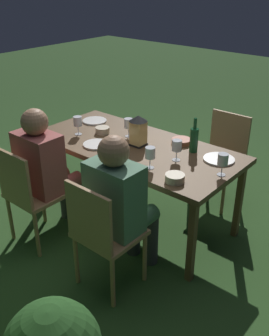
# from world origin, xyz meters

# --- Properties ---
(ground_plane) EXTENTS (16.00, 16.00, 0.00)m
(ground_plane) POSITION_xyz_m (0.00, 0.00, 0.00)
(ground_plane) COLOR #2D5123
(dining_table) EXTENTS (1.82, 0.86, 0.74)m
(dining_table) POSITION_xyz_m (0.00, 0.00, 0.69)
(dining_table) COLOR brown
(dining_table) RESTS_ON ground
(chair_side_right_b) EXTENTS (0.42, 0.40, 0.87)m
(chair_side_right_b) POSITION_xyz_m (0.41, 0.82, 0.49)
(chair_side_right_b) COLOR #9E7A51
(chair_side_right_b) RESTS_ON ground
(person_in_rust) EXTENTS (0.38, 0.47, 1.15)m
(person_in_rust) POSITION_xyz_m (0.41, 0.63, 0.64)
(person_in_rust) COLOR #9E4C47
(person_in_rust) RESTS_ON ground
(chair_side_left_a) EXTENTS (0.42, 0.40, 0.87)m
(chair_side_left_a) POSITION_xyz_m (-0.41, -0.82, 0.49)
(chair_side_left_a) COLOR #9E7A51
(chair_side_left_a) RESTS_ON ground
(chair_side_right_a) EXTENTS (0.42, 0.40, 0.87)m
(chair_side_right_a) POSITION_xyz_m (-0.41, 0.82, 0.49)
(chair_side_right_a) COLOR #9E7A51
(chair_side_right_a) RESTS_ON ground
(person_in_green) EXTENTS (0.38, 0.47, 1.15)m
(person_in_green) POSITION_xyz_m (-0.41, 0.63, 0.64)
(person_in_green) COLOR #4C7A5B
(person_in_green) RESTS_ON ground
(lantern_centerpiece) EXTENTS (0.15, 0.15, 0.27)m
(lantern_centerpiece) POSITION_xyz_m (-0.03, -0.02, 0.89)
(lantern_centerpiece) COLOR black
(lantern_centerpiece) RESTS_ON dining_table
(green_bottle_on_table) EXTENTS (0.07, 0.07, 0.29)m
(green_bottle_on_table) POSITION_xyz_m (-0.46, -0.21, 0.85)
(green_bottle_on_table) COLOR #144723
(green_bottle_on_table) RESTS_ON dining_table
(wine_glass_a) EXTENTS (0.08, 0.08, 0.17)m
(wine_glass_a) POSITION_xyz_m (-0.45, 0.02, 0.86)
(wine_glass_a) COLOR silver
(wine_glass_a) RESTS_ON dining_table
(wine_glass_b) EXTENTS (0.08, 0.08, 0.17)m
(wine_glass_b) POSITION_xyz_m (-0.84, 0.01, 0.86)
(wine_glass_b) COLOR silver
(wine_glass_b) RESTS_ON dining_table
(wine_glass_c) EXTENTS (0.08, 0.08, 0.17)m
(wine_glass_c) POSITION_xyz_m (0.54, 0.15, 0.86)
(wine_glass_c) COLOR silver
(wine_glass_c) RESTS_ON dining_table
(wine_glass_d) EXTENTS (0.08, 0.08, 0.17)m
(wine_glass_d) POSITION_xyz_m (-0.37, 0.26, 0.86)
(wine_glass_d) COLOR silver
(wine_glass_d) RESTS_ON dining_table
(wine_glass_e) EXTENTS (0.08, 0.08, 0.17)m
(wine_glass_e) POSITION_xyz_m (0.16, -0.11, 0.86)
(wine_glass_e) COLOR silver
(wine_glass_e) RESTS_ON dining_table
(plate_a) EXTENTS (0.23, 0.23, 0.01)m
(plate_a) POSITION_xyz_m (0.24, 0.22, 0.75)
(plate_a) COLOR silver
(plate_a) RESTS_ON dining_table
(plate_b) EXTENTS (0.25, 0.25, 0.01)m
(plate_b) POSITION_xyz_m (-0.70, -0.20, 0.75)
(plate_b) COLOR silver
(plate_b) RESTS_ON dining_table
(plate_c) EXTENTS (0.24, 0.24, 0.01)m
(plate_c) POSITION_xyz_m (0.67, -0.18, 0.75)
(plate_c) COLOR silver
(plate_c) RESTS_ON dining_table
(bowl_olives) EXTENTS (0.17, 0.17, 0.04)m
(bowl_olives) POSITION_xyz_m (-0.29, -0.28, 0.76)
(bowl_olives) COLOR #9E5138
(bowl_olives) RESTS_ON dining_table
(bowl_bread) EXTENTS (0.14, 0.14, 0.06)m
(bowl_bread) POSITION_xyz_m (-0.63, 0.31, 0.77)
(bowl_bread) COLOR #BCAD8E
(bowl_bread) RESTS_ON dining_table
(bowl_salad) EXTENTS (0.13, 0.13, 0.06)m
(bowl_salad) POSITION_xyz_m (0.40, -0.02, 0.77)
(bowl_salad) COLOR #BCAD8E
(bowl_salad) RESTS_ON dining_table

